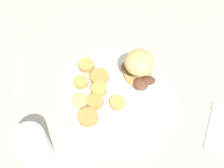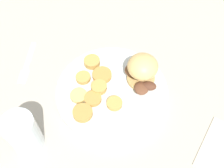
{
  "view_description": "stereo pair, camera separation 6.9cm",
  "coord_description": "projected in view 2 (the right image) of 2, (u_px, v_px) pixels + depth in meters",
  "views": [
    {
      "loc": [
        -0.28,
        0.26,
        0.62
      ],
      "look_at": [
        0.0,
        0.0,
        0.05
      ],
      "focal_mm": 42.0,
      "sensor_mm": 36.0,
      "label": 1
    },
    {
      "loc": [
        -0.32,
        0.21,
        0.62
      ],
      "look_at": [
        0.0,
        0.0,
        0.05
      ],
      "focal_mm": 42.0,
      "sensor_mm": 36.0,
      "label": 2
    }
  ],
  "objects": [
    {
      "name": "ground_plane",
      "position": [
        112.0,
        94.0,
        0.73
      ],
      "size": [
        4.0,
        4.0,
        0.0
      ],
      "primitive_type": "plane",
      "color": "#B2A899"
    },
    {
      "name": "potato_round_7",
      "position": [
        102.0,
        75.0,
        0.73
      ],
      "size": [
        0.05,
        0.05,
        0.01
      ],
      "primitive_type": "cylinder",
      "color": "#BC8942",
      "rests_on": "dinner_plate"
    },
    {
      "name": "drinking_glass",
      "position": [
        23.0,
        133.0,
        0.6
      ],
      "size": [
        0.07,
        0.07,
        0.11
      ],
      "color": "silver",
      "rests_on": "ground_plane"
    },
    {
      "name": "sandwich",
      "position": [
        142.0,
        70.0,
        0.69
      ],
      "size": [
        0.11,
        0.09,
        0.09
      ],
      "color": "tan",
      "rests_on": "dinner_plate"
    },
    {
      "name": "potato_round_0",
      "position": [
        93.0,
        99.0,
        0.68
      ],
      "size": [
        0.05,
        0.05,
        0.01
      ],
      "primitive_type": "cylinder",
      "color": "#BC8942",
      "rests_on": "dinner_plate"
    },
    {
      "name": "potato_round_2",
      "position": [
        99.0,
        87.0,
        0.7
      ],
      "size": [
        0.04,
        0.04,
        0.02
      ],
      "primitive_type": "cylinder",
      "color": "tan",
      "rests_on": "dinner_plate"
    },
    {
      "name": "fork",
      "position": [
        28.0,
        62.0,
        0.79
      ],
      "size": [
        0.14,
        0.11,
        0.0
      ],
      "color": "silver",
      "rests_on": "ground_plane"
    },
    {
      "name": "potato_round_3",
      "position": [
        79.0,
        95.0,
        0.69
      ],
      "size": [
        0.05,
        0.05,
        0.01
      ],
      "primitive_type": "cylinder",
      "color": "#DBB766",
      "rests_on": "dinner_plate"
    },
    {
      "name": "potato_round_6",
      "position": [
        83.0,
        113.0,
        0.66
      ],
      "size": [
        0.05,
        0.05,
        0.01
      ],
      "primitive_type": "cylinder",
      "color": "#BC8942",
      "rests_on": "dinner_plate"
    },
    {
      "name": "potato_round_1",
      "position": [
        83.0,
        78.0,
        0.72
      ],
      "size": [
        0.04,
        0.04,
        0.01
      ],
      "primitive_type": "cylinder",
      "color": "tan",
      "rests_on": "dinner_plate"
    },
    {
      "name": "dinner_plate",
      "position": [
        112.0,
        91.0,
        0.72
      ],
      "size": [
        0.3,
        0.3,
        0.02
      ],
      "color": "silver",
      "rests_on": "ground_plane"
    },
    {
      "name": "potato_round_4",
      "position": [
        91.0,
        62.0,
        0.75
      ],
      "size": [
        0.05,
        0.05,
        0.02
      ],
      "primitive_type": "cylinder",
      "color": "tan",
      "rests_on": "dinner_plate"
    },
    {
      "name": "potato_round_5",
      "position": [
        114.0,
        103.0,
        0.68
      ],
      "size": [
        0.04,
        0.04,
        0.01
      ],
      "primitive_type": "cylinder",
      "color": "tan",
      "rests_on": "dinner_plate"
    },
    {
      "name": "napkin",
      "position": [
        223.0,
        149.0,
        0.64
      ],
      "size": [
        0.15,
        0.17,
        0.01
      ],
      "primitive_type": "cube",
      "rotation": [
        0.0,
        0.0,
        2.0
      ],
      "color": "beige",
      "rests_on": "ground_plane"
    }
  ]
}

